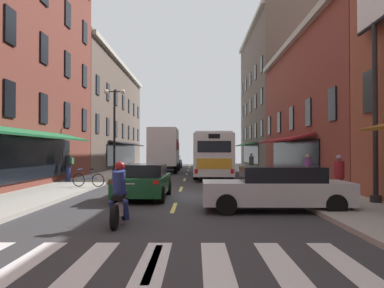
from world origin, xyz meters
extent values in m
cube|color=#333335|center=(0.00, 0.00, -0.05)|extent=(34.80, 80.00, 0.10)
cube|color=#DBCC4C|center=(0.00, -10.00, 0.00)|extent=(0.14, 2.40, 0.01)
cube|color=#DBCC4C|center=(0.00, -3.50, 0.00)|extent=(0.14, 2.40, 0.01)
cube|color=#DBCC4C|center=(0.00, 3.00, 0.00)|extent=(0.14, 2.40, 0.01)
cube|color=#DBCC4C|center=(0.00, 9.50, 0.00)|extent=(0.14, 2.40, 0.01)
cube|color=#DBCC4C|center=(0.00, 16.00, 0.00)|extent=(0.14, 2.40, 0.01)
cube|color=#DBCC4C|center=(0.00, 22.50, 0.00)|extent=(0.14, 2.40, 0.01)
cube|color=#DBCC4C|center=(0.00, 29.00, 0.00)|extent=(0.14, 2.40, 0.01)
cube|color=#DBCC4C|center=(0.00, 35.50, 0.00)|extent=(0.14, 2.40, 0.01)
cube|color=silver|center=(-2.20, -10.00, 0.00)|extent=(0.50, 2.80, 0.01)
cube|color=silver|center=(-1.10, -10.00, 0.00)|extent=(0.50, 2.80, 0.01)
cube|color=silver|center=(0.00, -10.00, 0.00)|extent=(0.50, 2.80, 0.01)
cube|color=silver|center=(1.10, -10.00, 0.00)|extent=(0.50, 2.80, 0.01)
cube|color=silver|center=(2.20, -10.00, 0.00)|extent=(0.50, 2.80, 0.01)
cube|color=silver|center=(3.30, -10.00, 0.00)|extent=(0.50, 2.80, 0.01)
cube|color=#A39E93|center=(-5.90, 0.00, 0.07)|extent=(3.00, 80.00, 0.14)
cube|color=#A39E93|center=(5.90, 0.00, 0.07)|extent=(3.00, 80.00, 0.14)
cube|color=black|center=(-7.36, 0.00, 1.55)|extent=(0.10, 16.00, 2.10)
cube|color=#1E6638|center=(-6.65, 0.00, 2.75)|extent=(1.38, 14.93, 0.44)
cube|color=black|center=(-7.36, 0.00, 4.20)|extent=(0.10, 1.00, 1.60)
cube|color=black|center=(-7.36, 3.81, 4.20)|extent=(0.10, 1.00, 1.60)
cube|color=black|center=(-7.36, 7.62, 4.20)|extent=(0.10, 1.00, 1.60)
cube|color=black|center=(-7.36, 11.43, 4.20)|extent=(0.10, 1.00, 1.60)
cube|color=black|center=(-7.36, 0.00, 7.40)|extent=(0.10, 1.00, 1.60)
cube|color=black|center=(-7.36, 3.81, 7.40)|extent=(0.10, 1.00, 1.60)
cube|color=black|center=(-7.36, 7.62, 7.40)|extent=(0.10, 1.00, 1.60)
cube|color=black|center=(-7.36, 11.43, 7.40)|extent=(0.10, 1.00, 1.60)
cube|color=black|center=(-7.36, 7.62, 10.60)|extent=(0.10, 1.00, 1.60)
cube|color=black|center=(-7.36, 11.43, 10.60)|extent=(0.10, 1.00, 1.60)
cube|color=brown|center=(-11.40, 26.67, 5.85)|extent=(8.00, 26.57, 11.69)
cube|color=#B2AD9E|center=(-7.30, 26.67, 11.34)|extent=(0.44, 26.07, 0.40)
cube|color=black|center=(-7.36, 26.67, 1.55)|extent=(0.10, 16.00, 2.10)
cube|color=black|center=(-6.65, 26.67, 2.75)|extent=(1.38, 14.93, 0.44)
cube|color=black|center=(-7.36, 15.24, 4.20)|extent=(0.10, 1.00, 1.60)
cube|color=black|center=(-7.36, 19.05, 4.20)|extent=(0.10, 1.00, 1.60)
cube|color=black|center=(-7.36, 22.86, 4.20)|extent=(0.10, 1.00, 1.60)
cube|color=black|center=(-7.36, 26.67, 4.20)|extent=(0.10, 1.00, 1.60)
cube|color=black|center=(-7.36, 30.48, 4.20)|extent=(0.10, 1.00, 1.60)
cube|color=black|center=(-7.36, 34.29, 4.20)|extent=(0.10, 1.00, 1.60)
cube|color=black|center=(-7.36, 38.10, 4.20)|extent=(0.10, 1.00, 1.60)
cube|color=black|center=(-7.36, 15.24, 7.40)|extent=(0.10, 1.00, 1.60)
cube|color=black|center=(-7.36, 19.05, 7.40)|extent=(0.10, 1.00, 1.60)
cube|color=black|center=(-7.36, 22.86, 7.40)|extent=(0.10, 1.00, 1.60)
cube|color=black|center=(-7.36, 26.67, 7.40)|extent=(0.10, 1.00, 1.60)
cube|color=black|center=(-7.36, 30.48, 7.40)|extent=(0.10, 1.00, 1.60)
cube|color=black|center=(-7.36, 34.29, 7.40)|extent=(0.10, 1.00, 1.60)
cube|color=black|center=(-7.36, 38.10, 7.40)|extent=(0.10, 1.00, 1.60)
cube|color=black|center=(7.36, -2.00, 4.20)|extent=(0.10, 1.00, 1.60)
cube|color=brown|center=(11.40, 10.00, 4.90)|extent=(8.00, 19.90, 9.80)
cube|color=#B2AD9E|center=(7.30, 10.00, 9.45)|extent=(0.44, 19.40, 0.40)
cube|color=black|center=(7.36, 10.00, 1.55)|extent=(0.10, 12.00, 2.10)
cube|color=maroon|center=(6.65, 10.00, 2.75)|extent=(1.38, 11.20, 0.44)
cube|color=black|center=(7.36, 2.00, 4.20)|extent=(0.10, 1.00, 1.60)
cube|color=black|center=(7.36, 6.00, 4.20)|extent=(0.10, 1.00, 1.60)
cube|color=black|center=(7.36, 10.00, 4.20)|extent=(0.10, 1.00, 1.60)
cube|color=black|center=(7.36, 14.00, 4.20)|extent=(0.10, 1.00, 1.60)
cube|color=black|center=(7.36, 18.00, 4.20)|extent=(0.10, 1.00, 1.60)
cube|color=brown|center=(11.40, 30.00, 8.35)|extent=(8.00, 19.90, 16.69)
cube|color=#B2AD9E|center=(7.30, 30.00, 16.34)|extent=(0.44, 19.40, 0.40)
cube|color=black|center=(7.36, 30.00, 1.55)|extent=(0.10, 12.00, 2.10)
cube|color=#1E6638|center=(6.65, 30.00, 2.75)|extent=(1.38, 11.20, 0.44)
cube|color=black|center=(7.36, 22.00, 4.20)|extent=(0.10, 1.00, 1.60)
cube|color=black|center=(7.36, 26.00, 4.20)|extent=(0.10, 1.00, 1.60)
cube|color=black|center=(7.36, 30.00, 4.20)|extent=(0.10, 1.00, 1.60)
cube|color=black|center=(7.36, 34.00, 4.20)|extent=(0.10, 1.00, 1.60)
cube|color=black|center=(7.36, 38.00, 4.20)|extent=(0.10, 1.00, 1.60)
cube|color=black|center=(7.36, 22.00, 7.40)|extent=(0.10, 1.00, 1.60)
cube|color=black|center=(7.36, 26.00, 7.40)|extent=(0.10, 1.00, 1.60)
cube|color=black|center=(7.36, 30.00, 7.40)|extent=(0.10, 1.00, 1.60)
cube|color=black|center=(7.36, 34.00, 7.40)|extent=(0.10, 1.00, 1.60)
cube|color=black|center=(7.36, 38.00, 7.40)|extent=(0.10, 1.00, 1.60)
cube|color=black|center=(7.36, 22.00, 10.60)|extent=(0.10, 1.00, 1.60)
cube|color=black|center=(7.36, 26.00, 10.60)|extent=(0.10, 1.00, 1.60)
cube|color=black|center=(7.36, 30.00, 10.60)|extent=(0.10, 1.00, 1.60)
cube|color=black|center=(7.36, 34.00, 10.60)|extent=(0.10, 1.00, 1.60)
cube|color=black|center=(7.36, 38.00, 10.60)|extent=(0.10, 1.00, 1.60)
cylinder|color=black|center=(7.05, -3.12, 3.30)|extent=(0.18, 0.18, 6.31)
cylinder|color=black|center=(7.05, -3.12, 0.26)|extent=(0.40, 0.40, 0.24)
cube|color=black|center=(7.05, -3.12, 7.28)|extent=(0.10, 2.68, 1.81)
cube|color=silver|center=(6.99, -3.12, 7.28)|extent=(0.04, 2.52, 1.65)
cube|color=silver|center=(7.11, -3.12, 7.28)|extent=(0.04, 2.52, 1.65)
cube|color=silver|center=(1.99, 12.78, 1.70)|extent=(2.77, 11.91, 2.71)
cube|color=silver|center=(1.99, 12.78, 3.12)|extent=(2.55, 10.70, 0.16)
cube|color=black|center=(1.99, 13.08, 1.90)|extent=(2.76, 9.51, 0.96)
cube|color=#193899|center=(1.99, 12.78, 0.60)|extent=(2.79, 11.51, 0.36)
cube|color=black|center=(2.09, 18.67, 1.90)|extent=(2.25, 0.16, 1.10)
cube|color=black|center=(1.88, 6.89, 2.20)|extent=(2.05, 0.16, 0.70)
cube|color=gold|center=(1.88, 6.88, 1.16)|extent=(2.15, 0.14, 0.64)
cube|color=black|center=(1.88, 6.88, 2.84)|extent=(0.70, 0.11, 0.28)
cube|color=red|center=(0.78, 6.89, 0.70)|extent=(0.20, 0.08, 0.28)
cube|color=red|center=(2.97, 6.85, 0.70)|extent=(0.20, 0.08, 0.28)
cylinder|color=black|center=(0.88, 16.73, 0.50)|extent=(0.32, 1.01, 1.00)
cylinder|color=black|center=(3.23, 16.69, 0.50)|extent=(0.32, 1.01, 1.00)
cylinder|color=black|center=(0.75, 9.37, 0.50)|extent=(0.32, 1.01, 1.00)
cylinder|color=black|center=(3.10, 9.33, 0.50)|extent=(0.32, 1.01, 1.00)
cube|color=black|center=(-2.02, 20.86, 1.55)|extent=(2.31, 2.10, 2.40)
cube|color=black|center=(-2.02, 21.87, 2.40)|extent=(2.00, 0.11, 0.80)
cube|color=silver|center=(-2.04, 17.21, 2.30)|extent=(2.42, 5.22, 3.19)
cube|color=maroon|center=(-0.82, 17.21, 2.46)|extent=(0.07, 3.12, 0.90)
cube|color=black|center=(-2.03, 18.26, 0.55)|extent=(1.93, 6.91, 0.24)
cylinder|color=black|center=(-3.12, 20.67, 0.45)|extent=(0.28, 0.90, 0.90)
cylinder|color=black|center=(-0.92, 20.66, 0.45)|extent=(0.28, 0.90, 0.90)
cylinder|color=black|center=(-3.14, 16.44, 0.45)|extent=(0.28, 0.90, 0.90)
cylinder|color=black|center=(-0.94, 16.43, 0.45)|extent=(0.28, 0.90, 0.90)
cube|color=silver|center=(3.31, -4.20, 0.60)|extent=(4.70, 1.93, 0.71)
cube|color=black|center=(3.50, -4.20, 1.18)|extent=(2.55, 1.75, 0.51)
cube|color=red|center=(5.63, -4.98, 0.85)|extent=(0.06, 0.20, 0.14)
cube|color=red|center=(5.64, -3.46, 0.85)|extent=(0.06, 0.20, 0.14)
cylinder|color=black|center=(1.67, -5.07, 0.32)|extent=(0.64, 0.23, 0.64)
cylinder|color=black|center=(1.68, -3.29, 0.32)|extent=(0.64, 0.23, 0.64)
cylinder|color=black|center=(4.94, -5.11, 0.32)|extent=(0.64, 0.23, 0.64)
cylinder|color=black|center=(4.96, -3.33, 0.32)|extent=(0.64, 0.23, 0.64)
cube|color=#144723|center=(-1.37, -0.96, 0.59)|extent=(1.94, 4.30, 0.69)
cube|color=black|center=(-1.38, -1.13, 1.15)|extent=(1.75, 2.33, 0.50)
cube|color=red|center=(-2.16, -3.06, 0.83)|extent=(0.20, 0.06, 0.14)
cube|color=red|center=(-0.66, -3.09, 0.83)|extent=(0.20, 0.06, 0.14)
cylinder|color=black|center=(-2.23, 0.49, 0.32)|extent=(0.23, 0.64, 0.64)
cylinder|color=black|center=(-0.47, 0.46, 0.32)|extent=(0.23, 0.64, 0.64)
cylinder|color=black|center=(-2.28, -2.38, 0.32)|extent=(0.23, 0.64, 0.64)
cylinder|color=black|center=(-0.52, -2.41, 0.32)|extent=(0.23, 0.64, 0.64)
cube|color=#144723|center=(-1.81, 26.48, 0.59)|extent=(1.90, 4.55, 0.70)
cube|color=black|center=(-1.82, 26.30, 1.16)|extent=(1.70, 2.47, 0.51)
cube|color=red|center=(-2.58, 24.26, 0.84)|extent=(0.20, 0.06, 0.14)
cube|color=red|center=(-1.13, 24.23, 0.84)|extent=(0.20, 0.06, 0.14)
cylinder|color=black|center=(-2.64, 28.06, 0.32)|extent=(0.23, 0.64, 0.64)
cylinder|color=black|center=(-0.93, 28.03, 0.32)|extent=(0.23, 0.64, 0.64)
cylinder|color=black|center=(-2.70, 24.94, 0.32)|extent=(0.23, 0.64, 0.64)
cylinder|color=black|center=(-0.98, 24.91, 0.32)|extent=(0.23, 0.64, 0.64)
cylinder|color=black|center=(-1.26, -5.83, 0.31)|extent=(0.10, 0.62, 0.62)
cylinder|color=black|center=(-1.25, -7.28, 0.31)|extent=(0.12, 0.62, 0.62)
cylinder|color=#B2B2B7|center=(-1.26, -5.95, 0.61)|extent=(0.07, 0.33, 0.68)
ellipsoid|color=navy|center=(-1.25, -6.37, 0.81)|extent=(0.32, 0.56, 0.28)
cube|color=black|center=(-1.25, -6.77, 0.74)|extent=(0.26, 0.56, 0.12)
cube|color=#B2B2B7|center=(-1.25, -6.55, 0.40)|extent=(0.24, 0.40, 0.30)
cylinder|color=#B2B2B7|center=(-1.26, -6.05, 1.02)|extent=(0.62, 0.04, 0.04)
cylinder|color=navy|center=(-1.25, -6.70, 1.13)|extent=(0.34, 0.46, 0.66)
sphere|color=maroon|center=(-1.25, -6.59, 1.53)|extent=(0.26, 0.26, 0.26)
cylinder|color=navy|center=(-1.43, -6.67, 0.40)|extent=(0.14, 0.36, 0.56)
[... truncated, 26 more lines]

